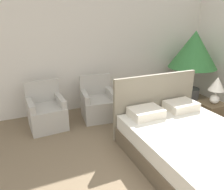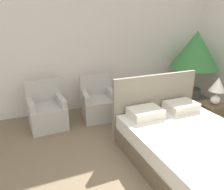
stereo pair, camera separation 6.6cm
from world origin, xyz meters
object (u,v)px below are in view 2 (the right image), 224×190
at_px(armchair_near_window_left, 47,113).
at_px(nightstand, 211,116).
at_px(potted_palm, 195,53).
at_px(armchair_near_window_right, 99,105).
at_px(table_lamp, 217,87).
at_px(bed, 190,145).

relative_size(armchair_near_window_left, nightstand, 1.78).
distance_m(armchair_near_window_left, potted_palm, 3.66).
bearing_deg(nightstand, armchair_near_window_right, 145.79).
height_order(armchair_near_window_right, potted_palm, potted_palm).
bearing_deg(potted_palm, armchair_near_window_right, 179.96).
xyz_separation_m(nightstand, table_lamp, (0.01, -0.03, 0.58)).
bearing_deg(armchair_near_window_right, bed, -62.83).
height_order(bed, nightstand, bed).
xyz_separation_m(armchair_near_window_right, potted_palm, (2.47, -0.00, 0.96)).
xyz_separation_m(bed, table_lamp, (1.14, 0.66, 0.55)).
distance_m(armchair_near_window_right, table_lamp, 2.35).
relative_size(potted_palm, table_lamp, 3.36).
xyz_separation_m(armchair_near_window_left, nightstand, (2.93, -1.27, -0.03)).
xyz_separation_m(bed, potted_palm, (1.73, 1.96, 0.96)).
relative_size(bed, table_lamp, 3.99).
relative_size(bed, nightstand, 4.17).
height_order(armchair_near_window_left, table_lamp, table_lamp).
bearing_deg(nightstand, potted_palm, 64.54).
distance_m(potted_palm, table_lamp, 1.48).
bearing_deg(armchair_near_window_right, armchair_near_window_left, -173.35).
height_order(potted_palm, nightstand, potted_palm).
distance_m(armchair_near_window_left, nightstand, 3.19).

